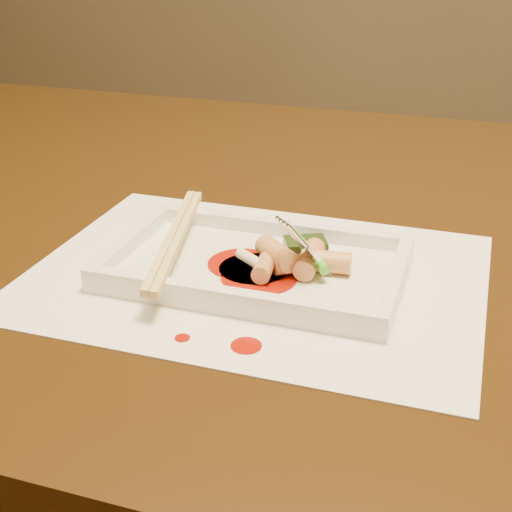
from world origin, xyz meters
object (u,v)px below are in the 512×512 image
(table, at_px, (241,282))
(plate_base, at_px, (256,270))
(chopstick_a, at_px, (171,237))
(fork, at_px, (341,190))
(placemat, at_px, (256,275))

(table, bearing_deg, plate_base, -66.02)
(chopstick_a, bearing_deg, plate_base, 0.00)
(fork, bearing_deg, placemat, -165.58)
(plate_base, distance_m, chopstick_a, 0.08)
(plate_base, distance_m, fork, 0.11)
(plate_base, bearing_deg, placemat, 0.00)
(plate_base, bearing_deg, chopstick_a, 180.00)
(chopstick_a, height_order, fork, fork)
(table, relative_size, chopstick_a, 6.37)
(placemat, distance_m, plate_base, 0.00)
(placemat, relative_size, chopstick_a, 1.82)
(table, height_order, plate_base, plate_base)
(placemat, relative_size, plate_base, 1.54)
(table, distance_m, placemat, 0.21)
(table, height_order, chopstick_a, chopstick_a)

